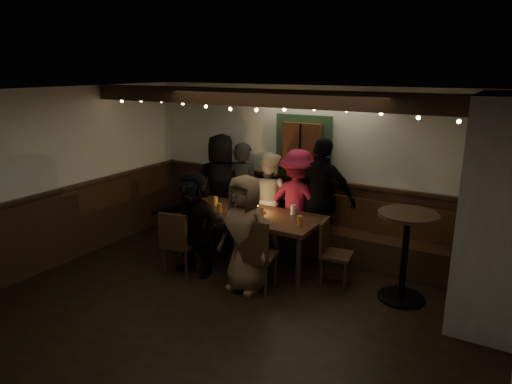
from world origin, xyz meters
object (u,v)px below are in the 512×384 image
Objects in this scene: chair_near_left at (177,240)px; person_b at (243,192)px; dining_table at (249,217)px; person_c at (269,199)px; person_e at (322,199)px; chair_near_right at (255,251)px; person_d at (298,202)px; high_top at (406,245)px; person_f at (194,223)px; person_a at (221,186)px; person_g at (245,234)px; chair_end at (331,248)px.

person_b reaches higher than chair_near_left.
person_b reaches higher than dining_table.
person_e is at bearing -178.22° from person_c.
person_d is at bearing 94.71° from chair_near_right.
chair_near_left is at bearing -162.69° from high_top.
high_top is 0.77× the size of person_f.
person_g is (1.40, -1.47, -0.12)m from person_a.
high_top is 2.51m from person_c.
person_g is at bearing -157.15° from high_top.
chair_near_right is (1.20, 0.12, 0.04)m from chair_near_left.
person_b is at bearing 158.03° from chair_end.
person_d is 1.52m from person_g.
high_top is 2.85m from person_f.
person_f reaches higher than chair_end.
chair_near_left is 0.50× the size of person_e.
person_a is 2.03m from person_g.
person_g reaches higher than person_f.
chair_near_right is 2.16m from person_a.
person_f is at bearing -158.94° from chair_end.
chair_end is 1.94m from person_f.
person_f is (-1.05, 0.09, 0.18)m from chair_near_right.
chair_near_left is 0.63× the size of person_f.
chair_end is (1.94, 0.90, -0.03)m from chair_near_left.
person_c reaches higher than person_f.
chair_near_right is 0.60× the size of person_b.
chair_near_right is 0.64× the size of person_c.
chair_near_right is 1.95m from person_b.
person_d reaches higher than chair_near_left.
chair_end is at bearing 128.83° from person_e.
chair_near_left is 1.79m from person_c.
person_a is at bearing 114.86° from person_f.
person_e is 1.96m from person_f.
person_c is at bearing 72.58° from chair_near_left.
high_top is 2.02m from person_g.
person_g is (-0.15, 0.00, 0.21)m from chair_near_right.
person_d is at bearing 173.62° from person_b.
person_c is (0.53, 1.69, 0.25)m from chair_near_left.
person_c is at bearing 165.00° from person_a.
person_d is at bearing 139.36° from chair_end.
person_d is (0.54, -0.05, 0.04)m from person_c.
person_g is at bearing 117.99° from person_b.
person_b is (-0.58, 0.75, 0.13)m from dining_table.
person_b is 1.07× the size of person_c.
person_c reaches higher than chair_near_left.
chair_near_right is at bearing -133.60° from chair_end.
chair_end is at bearing 46.40° from chair_near_right.
person_g is at bearing -0.17° from person_f.
dining_table is 1.12m from chair_near_left.
chair_end is 0.56× the size of person_c.
person_d is (1.03, -0.02, -0.01)m from person_b.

